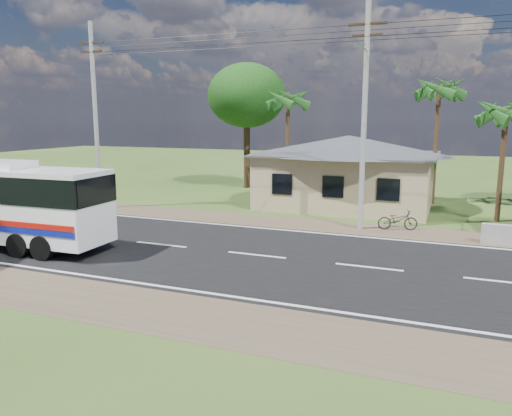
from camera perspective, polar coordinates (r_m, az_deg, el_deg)
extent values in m
plane|color=#2C4719|center=(20.27, 0.07, -5.44)|extent=(120.00, 120.00, 0.00)
cube|color=black|center=(20.27, 0.07, -5.42)|extent=(120.00, 10.00, 0.02)
cube|color=brown|center=(26.24, 5.33, -1.82)|extent=(120.00, 3.00, 0.01)
cube|color=brown|center=(14.75, -9.53, -11.75)|extent=(120.00, 3.00, 0.01)
cube|color=silver|center=(24.56, 4.14, -2.60)|extent=(120.00, 0.15, 0.01)
cube|color=silver|center=(16.20, -6.19, -9.53)|extent=(120.00, 0.15, 0.01)
cube|color=silver|center=(20.27, 0.07, -5.37)|extent=(120.00, 0.15, 0.01)
cube|color=tan|center=(31.98, 10.43, 3.15)|extent=(10.00, 8.00, 3.20)
cube|color=#4C4F54|center=(31.82, 10.53, 6.10)|extent=(10.60, 8.60, 0.10)
pyramid|color=#4C4F54|center=(31.76, 10.60, 8.17)|extent=(12.40, 10.00, 1.20)
cube|color=black|center=(28.88, 2.99, 2.75)|extent=(1.20, 0.08, 1.20)
cube|color=black|center=(28.07, 8.80, 2.41)|extent=(1.20, 0.08, 1.20)
cube|color=black|center=(27.56, 14.88, 2.04)|extent=(1.20, 0.08, 1.20)
cylinder|color=#9E9E99|center=(31.86, -17.87, 9.83)|extent=(0.26, 0.26, 11.00)
cube|color=#392615|center=(32.15, -18.31, 17.51)|extent=(1.80, 0.12, 0.12)
cube|color=#392615|center=(32.08, -18.26, 16.63)|extent=(1.40, 0.10, 0.10)
cylinder|color=#9E9E99|center=(24.98, 12.26, 10.08)|extent=(0.26, 0.26, 11.00)
cube|color=#392615|center=(25.34, 12.66, 19.84)|extent=(1.80, 0.12, 0.12)
cube|color=#392615|center=(25.26, 12.61, 18.73)|extent=(1.40, 0.10, 0.10)
cylinder|color=gray|center=(24.19, 12.14, 17.45)|extent=(0.08, 2.00, 0.08)
cube|color=gray|center=(23.21, 11.69, 17.78)|extent=(0.50, 0.18, 0.12)
cylinder|color=black|center=(27.79, -4.80, 18.77)|extent=(16.00, 0.02, 0.02)
cylinder|color=#47301E|center=(29.32, 26.25, 4.36)|extent=(0.28, 0.28, 6.00)
cylinder|color=#47301E|center=(33.69, 19.84, 6.74)|extent=(0.28, 0.28, 7.50)
cylinder|color=#47301E|center=(35.97, 3.62, 7.12)|extent=(0.28, 0.28, 7.00)
cylinder|color=#47301E|center=(39.28, -1.05, 6.64)|extent=(0.50, 0.50, 5.95)
ellipsoid|color=#113B10|center=(39.23, -1.07, 12.74)|extent=(6.00, 6.00, 4.92)
cylinder|color=black|center=(22.00, -25.48, -3.87)|extent=(1.00, 0.38, 0.99)
cylinder|color=black|center=(23.59, -21.56, -2.68)|extent=(1.00, 0.38, 0.99)
cylinder|color=black|center=(21.18, -23.22, -4.22)|extent=(1.00, 0.38, 0.99)
cylinder|color=black|center=(22.83, -19.32, -2.95)|extent=(1.00, 0.38, 0.99)
imported|color=black|center=(25.65, 15.88, -1.32)|extent=(2.04, 1.17, 1.01)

